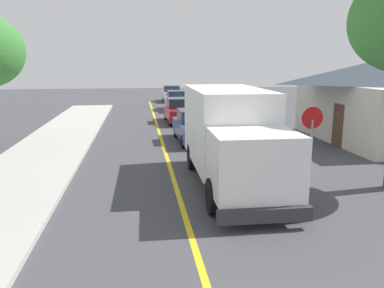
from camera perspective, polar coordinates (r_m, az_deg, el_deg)
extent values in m
cube|color=gold|center=(13.18, -2.56, -5.93)|extent=(0.16, 56.00, 0.01)
cube|color=white|center=(13.53, 5.12, 2.78)|extent=(2.46, 5.03, 2.60)
cube|color=white|center=(10.31, 9.22, -2.86)|extent=(2.30, 2.03, 1.70)
cube|color=#1E2D3D|center=(9.38, 10.84, -2.06)|extent=(2.04, 0.10, 0.75)
cube|color=#2D2D33|center=(9.66, 10.84, -10.42)|extent=(2.40, 0.23, 0.36)
cylinder|color=black|center=(11.10, 14.01, -7.11)|extent=(0.31, 1.00, 1.00)
cylinder|color=black|center=(10.54, 3.20, -7.80)|extent=(0.31, 1.00, 1.00)
cylinder|color=black|center=(15.25, 7.88, -1.60)|extent=(0.31, 1.00, 1.00)
cylinder|color=black|center=(14.84, 0.02, -1.86)|extent=(0.31, 1.00, 1.00)
cube|color=#2D4793|center=(19.92, 0.40, 2.20)|extent=(1.94, 4.46, 0.76)
cube|color=#1E2D3D|center=(19.96, 0.32, 4.25)|extent=(1.64, 1.85, 0.64)
cylinder|color=black|center=(18.79, 3.53, 0.54)|extent=(0.24, 0.65, 0.64)
cylinder|color=black|center=(18.49, -1.24, 0.37)|extent=(0.24, 0.65, 0.64)
cylinder|color=black|center=(21.49, 1.80, 2.03)|extent=(0.24, 0.65, 0.64)
cylinder|color=black|center=(21.23, -2.38, 1.90)|extent=(0.24, 0.65, 0.64)
cube|color=maroon|center=(26.39, -1.89, 4.64)|extent=(1.89, 4.43, 0.76)
cube|color=#1E2D3D|center=(26.45, -1.94, 6.19)|extent=(1.62, 1.83, 0.64)
cylinder|color=black|center=(25.17, 0.31, 3.52)|extent=(0.23, 0.64, 0.64)
cylinder|color=black|center=(24.96, -3.28, 3.43)|extent=(0.23, 0.64, 0.64)
cylinder|color=black|center=(27.92, -0.64, 4.38)|extent=(0.23, 0.64, 0.64)
cylinder|color=black|center=(27.73, -3.88, 4.30)|extent=(0.23, 0.64, 0.64)
cube|color=#B7B7BC|center=(33.33, -2.25, 6.20)|extent=(1.94, 4.45, 0.76)
cube|color=#1E2D3D|center=(33.41, -2.30, 7.42)|extent=(1.64, 1.85, 0.64)
cylinder|color=black|center=(32.09, -0.51, 5.39)|extent=(0.24, 0.65, 0.64)
cylinder|color=black|center=(31.88, -3.32, 5.33)|extent=(0.24, 0.65, 0.64)
cylinder|color=black|center=(34.86, -1.26, 5.93)|extent=(0.24, 0.65, 0.64)
cylinder|color=black|center=(34.66, -3.86, 5.87)|extent=(0.24, 0.65, 0.64)
cube|color=silver|center=(40.69, -3.07, 7.27)|extent=(1.82, 4.41, 0.76)
cube|color=#1E2D3D|center=(40.78, -3.10, 8.27)|extent=(1.59, 1.81, 0.64)
cylinder|color=black|center=(39.39, -1.75, 6.64)|extent=(0.22, 0.64, 0.64)
cylinder|color=black|center=(39.26, -4.06, 6.60)|extent=(0.22, 0.64, 0.64)
cylinder|color=black|center=(42.18, -2.15, 7.00)|extent=(0.22, 0.64, 0.64)
cylinder|color=black|center=(42.06, -4.31, 6.96)|extent=(0.22, 0.64, 0.64)
cylinder|color=gray|center=(13.67, 17.29, -1.05)|extent=(0.08, 0.08, 2.20)
cylinder|color=red|center=(13.49, 17.54, 3.74)|extent=(0.76, 0.03, 0.76)
cylinder|color=white|center=(13.51, 17.50, 3.75)|extent=(0.80, 0.02, 0.80)
cube|color=brown|center=(20.13, 21.05, 2.64)|extent=(0.10, 1.00, 2.10)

